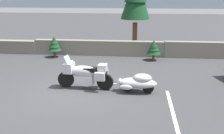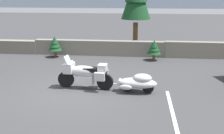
# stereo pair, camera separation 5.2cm
# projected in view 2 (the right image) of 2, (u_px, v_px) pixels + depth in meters

# --- Properties ---
(ground_plane) EXTENTS (80.00, 80.00, 0.00)m
(ground_plane) POSITION_uv_depth(u_px,v_px,m) (75.00, 90.00, 10.72)
(ground_plane) COLOR #38383A
(stone_guard_wall) EXTENTS (24.00, 0.61, 0.96)m
(stone_guard_wall) POSITION_uv_depth(u_px,v_px,m) (95.00, 48.00, 16.62)
(stone_guard_wall) COLOR slate
(stone_guard_wall) RESTS_ON ground
(touring_motorcycle) EXTENTS (2.31, 0.87, 1.33)m
(touring_motorcycle) POSITION_uv_depth(u_px,v_px,m) (85.00, 74.00, 10.78)
(touring_motorcycle) COLOR black
(touring_motorcycle) RESTS_ON ground
(car_shaped_trailer) EXTENTS (2.23, 0.87, 0.76)m
(car_shaped_trailer) POSITION_uv_depth(u_px,v_px,m) (138.00, 82.00, 10.42)
(car_shaped_trailer) COLOR black
(car_shaped_trailer) RESTS_ON ground
(pine_sapling_near) EXTENTS (0.80, 0.80, 1.18)m
(pine_sapling_near) POSITION_uv_depth(u_px,v_px,m) (154.00, 48.00, 15.24)
(pine_sapling_near) COLOR brown
(pine_sapling_near) RESTS_ON ground
(pine_sapling_farther) EXTENTS (0.82, 0.82, 1.26)m
(pine_sapling_farther) POSITION_uv_depth(u_px,v_px,m) (55.00, 44.00, 16.00)
(pine_sapling_farther) COLOR brown
(pine_sapling_farther) RESTS_ON ground
(parking_stripe_marker) EXTENTS (0.12, 3.60, 0.01)m
(parking_stripe_marker) POSITION_uv_depth(u_px,v_px,m) (172.00, 110.00, 8.90)
(parking_stripe_marker) COLOR silver
(parking_stripe_marker) RESTS_ON ground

